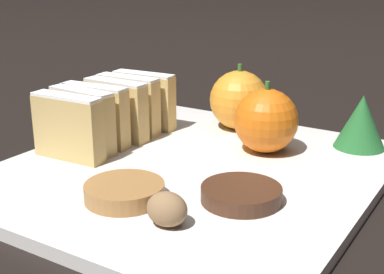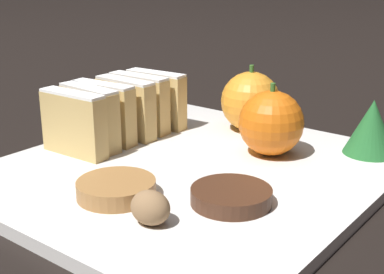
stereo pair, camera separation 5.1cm
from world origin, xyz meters
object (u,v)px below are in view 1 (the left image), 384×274
orange_near (266,121)px  chocolate_cookie (241,194)px  orange_far (239,100)px  walnut (167,209)px

orange_near → chocolate_cookie: bearing=-74.1°
chocolate_cookie → orange_far: bearing=117.9°
orange_near → chocolate_cookie: 0.13m
chocolate_cookie → orange_near: bearing=105.9°
orange_far → chocolate_cookie: bearing=-62.1°
orange_far → walnut: size_ratio=2.37×
orange_near → walnut: (0.01, -0.19, -0.02)m
orange_near → orange_far: (-0.06, 0.06, 0.00)m
orange_far → walnut: (0.07, -0.25, -0.02)m
walnut → chocolate_cookie: size_ratio=0.48×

